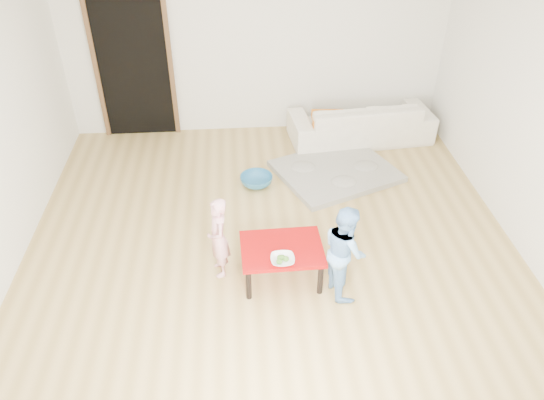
{
  "coord_description": "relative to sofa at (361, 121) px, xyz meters",
  "views": [
    {
      "loc": [
        -0.31,
        -4.25,
        3.56
      ],
      "look_at": [
        0.0,
        -0.2,
        0.65
      ],
      "focal_mm": 35.0,
      "sensor_mm": 36.0,
      "label": 1
    }
  ],
  "objects": [
    {
      "name": "right_wall",
      "position": [
        1.13,
        -2.05,
        1.02
      ],
      "size": [
        0.02,
        5.0,
        2.6
      ],
      "primitive_type": "cube",
      "color": "white",
      "rests_on": "floor"
    },
    {
      "name": "sofa",
      "position": [
        0.0,
        0.0,
        0.0
      ],
      "size": [
        1.95,
        0.92,
        0.55
      ],
      "primitive_type": "imported",
      "rotation": [
        0.0,
        0.0,
        3.24
      ],
      "color": "white",
      "rests_on": "floor"
    },
    {
      "name": "broccoli",
      "position": [
        -1.32,
        -2.82,
        0.13
      ],
      "size": [
        0.12,
        0.12,
        0.06
      ],
      "primitive_type": null,
      "color": "#2D5919",
      "rests_on": "red_table"
    },
    {
      "name": "floor",
      "position": [
        -1.37,
        -2.05,
        -0.28
      ],
      "size": [
        5.0,
        5.0,
        0.01
      ],
      "primitive_type": "cube",
      "color": "#A98948",
      "rests_on": "ground"
    },
    {
      "name": "doorway",
      "position": [
        -2.97,
        0.43,
        0.75
      ],
      "size": [
        1.02,
        0.08,
        2.11
      ],
      "primitive_type": null,
      "color": "brown",
      "rests_on": "back_wall"
    },
    {
      "name": "back_wall",
      "position": [
        -1.37,
        0.45,
        1.02
      ],
      "size": [
        5.0,
        0.02,
        2.6
      ],
      "primitive_type": "cube",
      "color": "white",
      "rests_on": "floor"
    },
    {
      "name": "bowl",
      "position": [
        -1.32,
        -2.82,
        0.13
      ],
      "size": [
        0.21,
        0.21,
        0.05
      ],
      "primitive_type": "imported",
      "color": "white",
      "rests_on": "red_table"
    },
    {
      "name": "red_table",
      "position": [
        -1.31,
        -2.62,
        -0.09
      ],
      "size": [
        0.77,
        0.59,
        0.38
      ],
      "primitive_type": null,
      "rotation": [
        0.0,
        0.0,
        0.03
      ],
      "color": "#9A0808",
      "rests_on": "floor"
    },
    {
      "name": "child_blue",
      "position": [
        -0.77,
        -2.81,
        0.19
      ],
      "size": [
        0.43,
        0.51,
        0.93
      ],
      "primitive_type": "imported",
      "rotation": [
        0.0,
        0.0,
        1.76
      ],
      "color": "#659EEB",
      "rests_on": "floor"
    },
    {
      "name": "cushion",
      "position": [
        -0.48,
        -0.2,
        0.14
      ],
      "size": [
        0.45,
        0.4,
        0.11
      ],
      "primitive_type": "cube",
      "rotation": [
        0.0,
        0.0,
        -0.07
      ],
      "color": "orange",
      "rests_on": "sofa"
    },
    {
      "name": "child_pink",
      "position": [
        -1.89,
        -2.49,
        0.14
      ],
      "size": [
        0.26,
        0.34,
        0.84
      ],
      "primitive_type": "imported",
      "rotation": [
        0.0,
        0.0,
        -1.37
      ],
      "color": "#F56F80",
      "rests_on": "floor"
    },
    {
      "name": "blanket",
      "position": [
        -0.47,
        -0.84,
        -0.24
      ],
      "size": [
        1.68,
        1.56,
        0.07
      ],
      "primitive_type": null,
      "rotation": [
        0.0,
        0.0,
        0.4
      ],
      "color": "#A0998D",
      "rests_on": "floor"
    },
    {
      "name": "basin",
      "position": [
        -1.47,
        -1.02,
        -0.22
      ],
      "size": [
        0.39,
        0.39,
        0.12
      ],
      "primitive_type": "imported",
      "color": "teal",
      "rests_on": "floor"
    }
  ]
}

